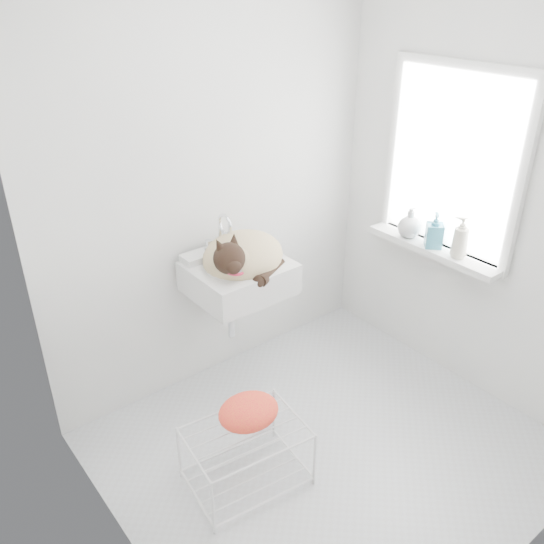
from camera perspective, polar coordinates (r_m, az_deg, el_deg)
floor at (r=3.26m, az=5.54°, el=-17.21°), size 2.20×2.00×0.02m
back_wall at (r=3.26m, az=-5.74°, el=8.96°), size 2.20×0.02×2.50m
right_wall at (r=3.35m, az=20.46°, el=7.89°), size 0.02×2.00×2.50m
left_wall at (r=2.00m, az=-16.39°, el=-5.34°), size 0.02×2.00×2.50m
window_glass at (r=3.41m, az=17.79°, el=10.44°), size 0.01×0.80×1.00m
window_frame at (r=3.40m, az=17.64°, el=10.40°), size 0.04×0.90×1.10m
windowsill at (r=3.54m, az=15.87°, el=2.23°), size 0.16×0.88×0.04m
sink at (r=3.20m, az=-3.38°, el=0.85°), size 0.54×0.47×0.22m
faucet at (r=3.27m, az=-5.29°, el=4.17°), size 0.20×0.14×0.20m
cat at (r=3.17m, az=-3.05°, el=1.46°), size 0.54×0.47×0.32m
wire_rack at (r=2.99m, az=-2.59°, el=-18.23°), size 0.60×0.46×0.33m
towel at (r=2.89m, az=-2.35°, el=-14.36°), size 0.33×0.25×0.13m
bottle_a at (r=3.44m, az=18.13°, el=1.46°), size 0.11×0.11×0.21m
bottle_b at (r=3.52m, az=15.82°, el=2.48°), size 0.14×0.14×0.21m
bottle_c at (r=3.62m, az=13.53°, el=3.49°), size 0.16×0.16×0.18m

